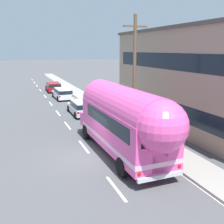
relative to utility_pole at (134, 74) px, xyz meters
name	(u,v)px	position (x,y,z in m)	size (l,w,h in m)	color
ground_plane	(91,156)	(-4.19, -3.07, -4.42)	(300.00, 300.00, 0.00)	#4C4C4F
lane_markings	(80,109)	(-1.64, 9.68, -4.42)	(3.75, 80.00, 0.01)	silver
sidewalk_slab	(108,112)	(0.50, 6.93, -4.35)	(2.15, 90.00, 0.15)	gray
roadside_building	(216,77)	(7.53, 0.16, -0.50)	(9.82, 19.10, 7.84)	gray
utility_pole	(134,74)	(0.00, 0.00, 0.00)	(1.80, 0.24, 8.50)	brown
painted_bus	(126,119)	(-2.36, -3.91, -2.12)	(2.75, 10.73, 4.12)	#EA4C9E
car_lead	(81,107)	(-2.15, 7.11, -3.64)	(2.01, 4.40, 1.37)	silver
car_second	(63,93)	(-2.33, 16.05, -3.63)	(2.06, 4.57, 1.37)	white
car_third	(53,86)	(-2.47, 22.68, -3.63)	(2.09, 4.45, 1.37)	#A5191E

